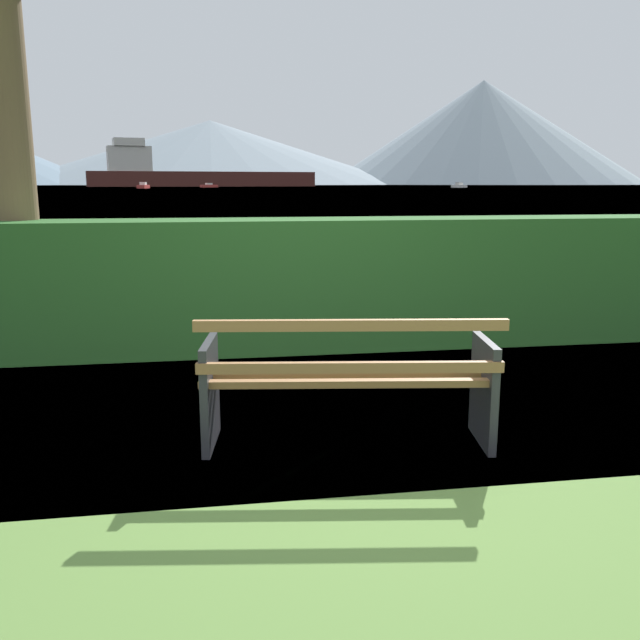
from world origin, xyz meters
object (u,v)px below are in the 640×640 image
at_px(sailboat_mid, 209,186).
at_px(tender_far, 459,186).
at_px(park_bench, 348,380).
at_px(cargo_ship_large, 187,174).
at_px(fishing_boat_near, 143,186).

bearing_deg(sailboat_mid, tender_far, -14.33).
distance_m(park_bench, cargo_ship_large, 284.76).
bearing_deg(fishing_boat_near, park_bench, -84.22).
relative_size(park_bench, fishing_boat_near, 0.24).
distance_m(fishing_boat_near, tender_far, 99.75).
bearing_deg(cargo_ship_large, tender_far, -40.24).
distance_m(park_bench, fishing_boat_near, 195.71).
relative_size(fishing_boat_near, sailboat_mid, 1.31).
bearing_deg(sailboat_mid, cargo_ship_large, 99.37).
height_order(cargo_ship_large, tender_far, cargo_ship_large).
bearing_deg(fishing_boat_near, cargo_ship_large, 84.21).
bearing_deg(sailboat_mid, park_bench, -89.63).
height_order(fishing_boat_near, sailboat_mid, fishing_boat_near).
relative_size(cargo_ship_large, fishing_boat_near, 11.93).
distance_m(park_bench, sailboat_mid, 229.23).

